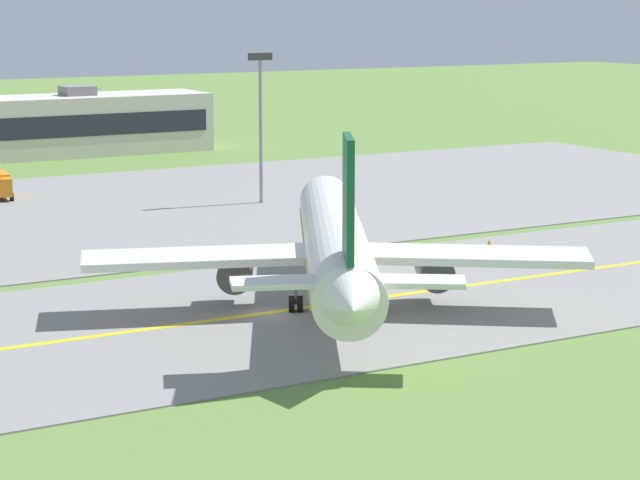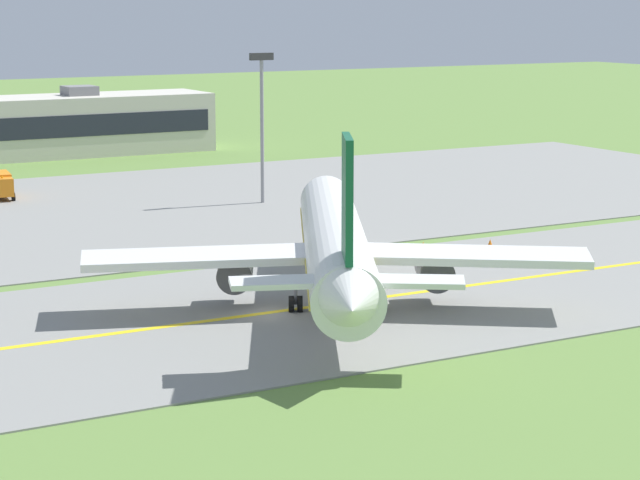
{
  "view_description": "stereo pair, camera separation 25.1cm",
  "coord_description": "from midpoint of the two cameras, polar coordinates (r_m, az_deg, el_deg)",
  "views": [
    {
      "loc": [
        -34.85,
        -68.4,
        19.53
      ],
      "look_at": [
        5.08,
        2.07,
        4.0
      ],
      "focal_mm": 69.89,
      "sensor_mm": 36.0,
      "label": 1
    },
    {
      "loc": [
        -34.63,
        -68.53,
        19.53
      ],
      "look_at": [
        5.08,
        2.07,
        4.0
      ],
      "focal_mm": 69.89,
      "sensor_mm": 36.0,
      "label": 2
    }
  ],
  "objects": [
    {
      "name": "taxiway_strip",
      "position": [
        79.21,
        -2.38,
        -3.39
      ],
      "size": [
        240.0,
        28.0,
        0.1
      ],
      "primitive_type": "cube",
      "color": "gray",
      "rests_on": "ground"
    },
    {
      "name": "service_truck_fuel",
      "position": [
        129.17,
        -14.4,
        2.5
      ],
      "size": [
        3.0,
        6.23,
        2.6
      ],
      "color": "orange",
      "rests_on": "ground"
    },
    {
      "name": "traffic_cone_near_edge",
      "position": [
        101.92,
        7.87,
        -0.13
      ],
      "size": [
        0.44,
        0.44,
        0.6
      ],
      "primitive_type": "cone",
      "color": "orange",
      "rests_on": "ground"
    },
    {
      "name": "apron_light_mast",
      "position": [
        121.56,
        -2.62,
        6.03
      ],
      "size": [
        2.4,
        0.5,
        14.7
      ],
      "color": "gray",
      "rests_on": "ground"
    },
    {
      "name": "apron_pad",
      "position": [
        120.76,
        -7.22,
        1.48
      ],
      "size": [
        140.0,
        52.0,
        0.1
      ],
      "primitive_type": "cube",
      "color": "gray",
      "rests_on": "ground"
    },
    {
      "name": "taxiway_centreline",
      "position": [
        79.19,
        -2.38,
        -3.35
      ],
      "size": [
        220.0,
        0.6,
        0.01
      ],
      "primitive_type": "cube",
      "color": "yellow",
      "rests_on": "taxiway_strip"
    },
    {
      "name": "ground_plane",
      "position": [
        79.22,
        -2.38,
        -3.43
      ],
      "size": [
        500.0,
        500.0,
        0.0
      ],
      "primitive_type": "plane",
      "color": "olive"
    },
    {
      "name": "airplane_lead",
      "position": [
        80.27,
        0.8,
        -0.21
      ],
      "size": [
        30.42,
        36.66,
        12.7
      ],
      "color": "white",
      "rests_on": "ground"
    },
    {
      "name": "traffic_cone_far_edge",
      "position": [
        100.23,
        4.82,
        -0.25
      ],
      "size": [
        0.44,
        0.44,
        0.6
      ],
      "primitive_type": "cone",
      "color": "orange",
      "rests_on": "ground"
    }
  ]
}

